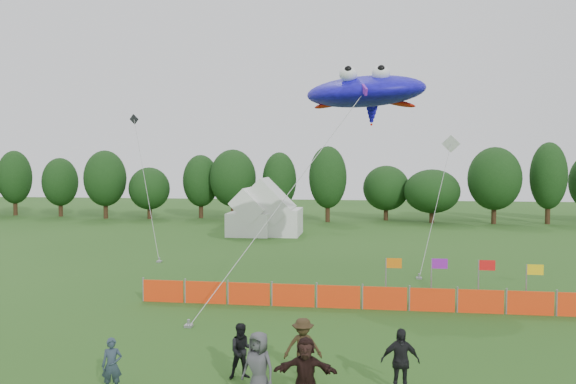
# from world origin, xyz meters

# --- Properties ---
(ground) EXTENTS (160.00, 160.00, 0.00)m
(ground) POSITION_xyz_m (0.00, 0.00, 0.00)
(ground) COLOR #234C16
(ground) RESTS_ON ground
(treeline) EXTENTS (104.57, 8.78, 8.36)m
(treeline) POSITION_xyz_m (1.61, 44.93, 4.18)
(treeline) COLOR #382314
(treeline) RESTS_ON ground
(tent_left) EXTENTS (3.76, 3.76, 3.32)m
(tent_left) POSITION_xyz_m (-6.94, 31.84, 1.67)
(tent_left) COLOR white
(tent_left) RESTS_ON ground
(tent_right) EXTENTS (5.36, 4.29, 3.79)m
(tent_right) POSITION_xyz_m (-5.24, 32.53, 1.91)
(tent_right) COLOR white
(tent_right) RESTS_ON ground
(barrier_fence) EXTENTS (19.90, 0.06, 1.00)m
(barrier_fence) POSITION_xyz_m (2.92, 8.21, 0.50)
(barrier_fence) COLOR #F4380D
(barrier_fence) RESTS_ON ground
(flag_row) EXTENTS (6.73, 0.22, 2.11)m
(flag_row) POSITION_xyz_m (7.14, 9.22, 1.41)
(flag_row) COLOR gray
(flag_row) RESTS_ON ground
(spectator_a) EXTENTS (0.63, 0.50, 1.53)m
(spectator_a) POSITION_xyz_m (-3.85, -1.71, 0.76)
(spectator_a) COLOR #283542
(spectator_a) RESTS_ON ground
(spectator_b) EXTENTS (0.96, 0.86, 1.64)m
(spectator_b) POSITION_xyz_m (-0.50, -0.19, 0.82)
(spectator_b) COLOR black
(spectator_b) RESTS_ON ground
(spectator_c) EXTENTS (1.24, 0.85, 1.76)m
(spectator_c) POSITION_xyz_m (1.26, 0.18, 0.88)
(spectator_c) COLOR #302413
(spectator_c) RESTS_ON ground
(spectator_d) EXTENTS (1.13, 0.61, 1.84)m
(spectator_d) POSITION_xyz_m (4.05, -0.71, 0.92)
(spectator_d) COLOR black
(spectator_d) RESTS_ON ground
(spectator_e) EXTENTS (1.10, 0.92, 1.93)m
(spectator_e) POSITION_xyz_m (0.31, -1.86, 0.96)
(spectator_e) COLOR #424246
(spectator_e) RESTS_ON ground
(spectator_f) EXTENTS (1.69, 0.60, 1.80)m
(spectator_f) POSITION_xyz_m (1.55, -1.76, 0.90)
(spectator_f) COLOR black
(spectator_f) RESTS_ON ground
(stingray_kite) EXTENTS (10.99, 20.16, 11.54)m
(stingray_kite) POSITION_xyz_m (3.00, 15.96, 10.28)
(stingray_kite) COLOR #190FE2
(stingray_kite) RESTS_ON ground
(small_kite_white) EXTENTS (3.30, 7.02, 8.20)m
(small_kite_white) POSITION_xyz_m (7.82, 19.76, 5.41)
(small_kite_white) COLOR silver
(small_kite_white) RESTS_ON ground
(small_kite_dark) EXTENTS (5.06, 7.15, 10.10)m
(small_kite_dark) POSITION_xyz_m (-12.55, 21.89, 5.49)
(small_kite_dark) COLOR black
(small_kite_dark) RESTS_ON ground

